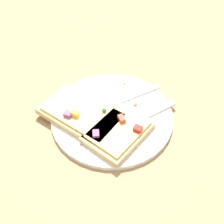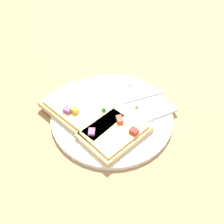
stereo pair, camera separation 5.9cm
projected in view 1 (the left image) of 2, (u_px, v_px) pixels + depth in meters
name	position (u px, v px, depth m)	size (l,w,h in m)	color
ground_plane	(112.00, 118.00, 0.70)	(4.00, 4.00, 0.00)	#9E7A51
plate	(112.00, 117.00, 0.70)	(0.27, 0.27, 0.01)	white
fork	(112.00, 104.00, 0.71)	(0.17, 0.18, 0.01)	silver
knife	(141.00, 118.00, 0.69)	(0.18, 0.16, 0.01)	silver
pizza_slice_main	(83.00, 114.00, 0.68)	(0.16, 0.21, 0.03)	tan
pizza_slice_corner	(118.00, 131.00, 0.65)	(0.16, 0.14, 0.03)	tan
crumb_scatter	(103.00, 120.00, 0.68)	(0.20, 0.15, 0.01)	tan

